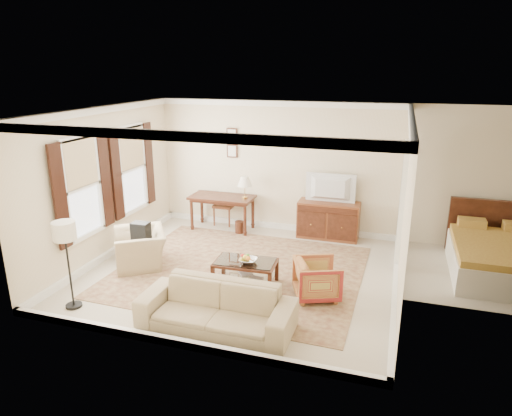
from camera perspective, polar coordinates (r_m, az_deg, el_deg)
The scene contains 21 objects.
room_shell at distance 7.72m, azimuth -2.11°, elevation 8.90°, with size 5.51×5.01×2.91m.
annex_bedroom at distance 9.16m, azimuth 28.49°, elevation -5.74°, with size 3.00×2.70×2.90m.
window_front at distance 8.60m, azimuth -20.90°, elevation 2.38°, with size 0.12×1.56×1.80m, color #CCB284, non-canonical shape.
window_rear at distance 9.87m, azimuth -15.24°, elevation 4.72°, with size 0.12×1.56×1.80m, color #CCB284, non-canonical shape.
doorway at distance 9.05m, azimuth 17.72°, elevation 0.28°, with size 0.10×1.12×2.25m, color white, non-canonical shape.
rug at distance 8.46m, azimuth -2.07°, elevation -7.82°, with size 4.35×3.73×0.01m, color #57261D.
writing_desk at distance 10.37m, azimuth -4.25°, elevation 0.91°, with size 1.44×0.72×0.79m.
desk_chair at distance 10.76m, azimuth -3.99°, elevation 0.67°, with size 0.45×0.45×1.05m, color brown, non-canonical shape.
desk_lamp at distance 10.09m, azimuth -1.41°, elevation 2.60°, with size 0.32×0.32×0.50m, color silver, non-canonical shape.
framed_prints at distance 10.45m, azimuth -3.01°, elevation 8.16°, with size 0.25×0.04×0.68m, color #4C2315, non-canonical shape.
sideboard at distance 10.02m, azimuth 9.03°, elevation -1.50°, with size 1.31×0.50×0.81m, color brown.
tv at distance 9.75m, azimuth 9.26°, elevation 3.53°, with size 1.01×0.58×0.13m, color black.
coffee_table at distance 7.83m, azimuth -1.33°, elevation -7.30°, with size 1.07×0.66×0.44m.
fruit_bowl at distance 7.69m, azimuth -0.99°, elevation -6.49°, with size 0.42×0.42×0.10m, color silver.
book_a at distance 7.96m, azimuth -2.07°, elevation -8.17°, with size 0.28×0.04×0.38m, color brown.
book_b at distance 7.77m, azimuth -0.84°, elevation -8.85°, with size 0.28×0.03×0.38m, color brown.
striped_armchair at distance 7.47m, azimuth 7.66°, elevation -8.60°, with size 0.69×0.64×0.71m, color maroon.
club_armchair at distance 8.82m, azimuth -14.31°, elevation -4.17°, with size 1.03×0.67×0.90m, color tan.
backpack at distance 8.69m, azimuth -14.20°, elevation -2.74°, with size 0.32×0.22×0.40m, color black.
sofa at distance 6.59m, azimuth -5.01°, elevation -11.46°, with size 2.21×0.65×0.86m, color tan.
floor_lamp at distance 7.38m, azimuth -22.78°, elevation -3.39°, with size 0.35×0.35×1.40m.
Camera 1 is at (2.56, -7.19, 3.60)m, focal length 32.00 mm.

